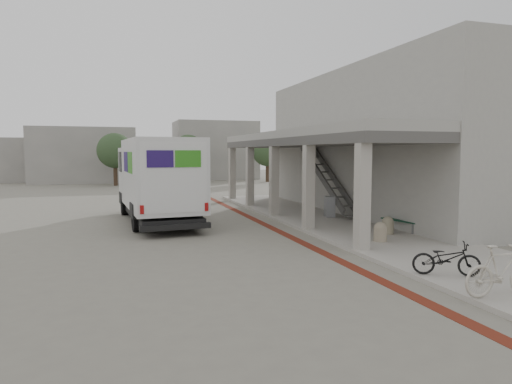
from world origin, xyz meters
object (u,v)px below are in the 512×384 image
object	(u,v)px
utility_cabinet	(330,207)
bicycle_cream	(502,270)
bicycle_black	(446,259)
fedex_truck	(157,178)
bench	(401,223)

from	to	relation	value
utility_cabinet	bicycle_cream	distance (m)	11.63
bicycle_black	bicycle_cream	size ratio (longest dim) A/B	0.87
fedex_truck	bench	xyz separation A→B (m)	(8.45, -5.72, -1.50)
fedex_truck	bench	size ratio (longest dim) A/B	4.88
fedex_truck	bicycle_cream	size ratio (longest dim) A/B	4.81
fedex_truck	bench	bearing A→B (deg)	-38.06
bench	bicycle_black	world-z (taller)	bicycle_black
utility_cabinet	bicycle_black	distance (m)	10.02
fedex_truck	bicycle_cream	bearing A→B (deg)	-70.22
utility_cabinet	bicycle_cream	bearing A→B (deg)	-84.55
bench	bicycle_cream	distance (m)	7.82
bicycle_black	fedex_truck	bearing A→B (deg)	55.36
bicycle_black	utility_cabinet	bearing A→B (deg)	18.29
bicycle_black	bench	bearing A→B (deg)	3.31
bench	bicycle_cream	world-z (taller)	bicycle_cream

